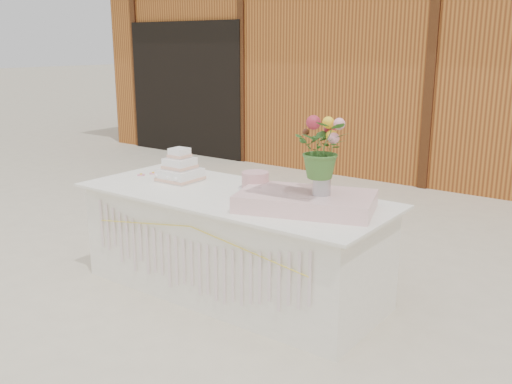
% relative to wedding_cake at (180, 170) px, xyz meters
% --- Properties ---
extents(ground, '(80.00, 80.00, 0.00)m').
position_rel_wedding_cake_xyz_m(ground, '(0.59, -0.08, -0.86)').
color(ground, beige).
rests_on(ground, ground).
extents(barn, '(12.60, 4.60, 3.30)m').
position_rel_wedding_cake_xyz_m(barn, '(0.58, 5.92, 0.82)').
color(barn, '#B06625').
rests_on(barn, ground).
extents(cake_table, '(2.40, 1.00, 0.77)m').
position_rel_wedding_cake_xyz_m(cake_table, '(0.59, -0.08, -0.47)').
color(cake_table, white).
rests_on(cake_table, ground).
extents(wedding_cake, '(0.30, 0.30, 0.27)m').
position_rel_wedding_cake_xyz_m(wedding_cake, '(0.00, 0.00, 0.00)').
color(wedding_cake, white).
rests_on(wedding_cake, cake_table).
extents(pink_cake_stand, '(0.25, 0.25, 0.18)m').
position_rel_wedding_cake_xyz_m(pink_cake_stand, '(0.77, -0.03, 0.01)').
color(pink_cake_stand, white).
rests_on(pink_cake_stand, cake_table).
extents(satin_runner, '(1.01, 0.77, 0.11)m').
position_rel_wedding_cake_xyz_m(satin_runner, '(1.24, -0.10, -0.03)').
color(satin_runner, beige).
rests_on(satin_runner, cake_table).
extents(flower_vase, '(0.12, 0.12, 0.16)m').
position_rel_wedding_cake_xyz_m(flower_vase, '(1.35, -0.08, 0.10)').
color(flower_vase, '#A7A7AB').
rests_on(flower_vase, satin_runner).
extents(bouquet, '(0.44, 0.42, 0.38)m').
position_rel_wedding_cake_xyz_m(bouquet, '(1.35, -0.08, 0.37)').
color(bouquet, '#3D6D2B').
rests_on(bouquet, flower_vase).
extents(loose_flowers, '(0.14, 0.33, 0.02)m').
position_rel_wedding_cake_xyz_m(loose_flowers, '(-0.40, 0.07, -0.08)').
color(loose_flowers, pink).
rests_on(loose_flowers, cake_table).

